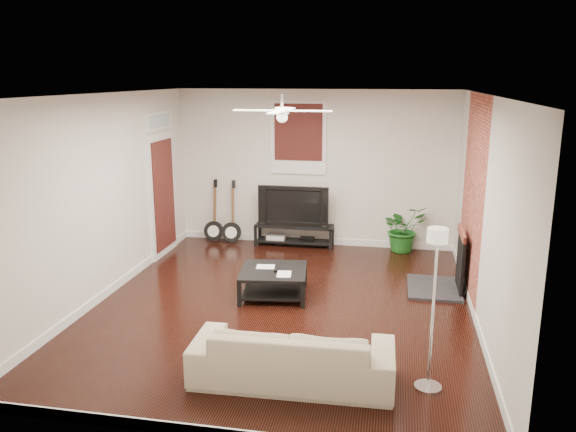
% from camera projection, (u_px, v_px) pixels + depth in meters
% --- Properties ---
extents(room, '(5.01, 6.01, 2.81)m').
position_uv_depth(room, '(282.00, 205.00, 7.41)').
color(room, black).
rests_on(room, ground).
extents(brick_accent, '(0.02, 2.20, 2.80)m').
position_uv_depth(brick_accent, '(472.00, 196.00, 7.91)').
color(brick_accent, brown).
rests_on(brick_accent, floor).
extents(fireplace, '(0.80, 1.10, 0.92)m').
position_uv_depth(fireplace, '(447.00, 260.00, 8.19)').
color(fireplace, black).
rests_on(fireplace, floor).
extents(window_back, '(1.00, 0.06, 1.30)m').
position_uv_depth(window_back, '(298.00, 138.00, 10.16)').
color(window_back, black).
rests_on(window_back, wall_back).
extents(door_left, '(0.08, 1.00, 2.50)m').
position_uv_depth(door_left, '(162.00, 183.00, 9.70)').
color(door_left, white).
rests_on(door_left, wall_left).
extents(tv_stand, '(1.42, 0.38, 0.40)m').
position_uv_depth(tv_stand, '(294.00, 235.00, 10.41)').
color(tv_stand, black).
rests_on(tv_stand, floor).
extents(tv, '(1.27, 0.17, 0.73)m').
position_uv_depth(tv, '(294.00, 205.00, 10.29)').
color(tv, black).
rests_on(tv, tv_stand).
extents(coffee_table, '(1.02, 1.02, 0.38)m').
position_uv_depth(coffee_table, '(274.00, 283.00, 8.05)').
color(coffee_table, black).
rests_on(coffee_table, floor).
extents(sofa, '(2.05, 0.85, 0.59)m').
position_uv_depth(sofa, '(293.00, 354.00, 5.76)').
color(sofa, tan).
rests_on(sofa, floor).
extents(floor_lamp, '(0.28, 0.28, 1.66)m').
position_uv_depth(floor_lamp, '(433.00, 311.00, 5.49)').
color(floor_lamp, white).
rests_on(floor_lamp, floor).
extents(potted_plant, '(0.98, 0.95, 0.84)m').
position_uv_depth(potted_plant, '(403.00, 228.00, 10.04)').
color(potted_plant, '#1B5E1D').
rests_on(potted_plant, floor).
extents(guitar_left, '(0.39, 0.29, 1.18)m').
position_uv_depth(guitar_left, '(213.00, 211.00, 10.56)').
color(guitar_left, black).
rests_on(guitar_left, floor).
extents(guitar_right, '(0.41, 0.33, 1.18)m').
position_uv_depth(guitar_right, '(231.00, 212.00, 10.47)').
color(guitar_right, black).
rests_on(guitar_right, floor).
extents(ceiling_fan, '(1.24, 1.24, 0.32)m').
position_uv_depth(ceiling_fan, '(282.00, 111.00, 7.12)').
color(ceiling_fan, white).
rests_on(ceiling_fan, ceiling).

